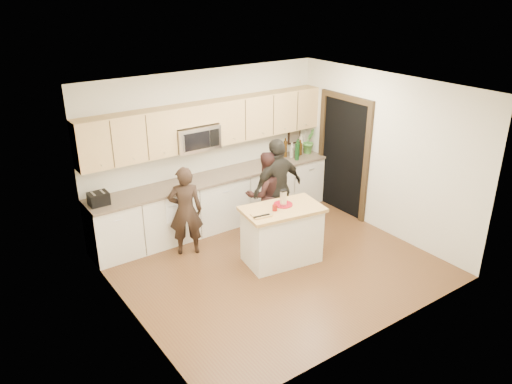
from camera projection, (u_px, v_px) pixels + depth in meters
floor at (275, 265)px, 7.66m from camera, size 4.50×4.50×0.00m
room_shell at (277, 159)px, 6.98m from camera, size 4.52×4.02×2.71m
back_cabinetry at (217, 201)px, 8.75m from camera, size 4.50×0.66×0.94m
upper_cabinetry at (212, 122)px, 8.34m from camera, size 4.50×0.33×0.75m
microwave at (195, 137)px, 8.20m from camera, size 0.76×0.41×0.40m
doorway at (344, 152)px, 9.06m from camera, size 0.06×1.25×2.20m
framed_picture at (294, 134)px, 9.68m from camera, size 0.30×0.03×0.38m
dish_towel at (172, 200)px, 7.97m from camera, size 0.34×0.60×0.48m
island at (282, 234)px, 7.62m from camera, size 1.29×0.88×0.90m
red_plate at (283, 204)px, 7.54m from camera, size 0.29×0.29×0.02m
box_grater at (283, 198)px, 7.43m from camera, size 0.09×0.07×0.25m
drink_glass at (275, 208)px, 7.34m from camera, size 0.08×0.08×0.09m
cutting_board at (261, 215)px, 7.20m from camera, size 0.31×0.24×0.02m
tongs at (261, 216)px, 7.13m from camera, size 0.26×0.07×0.02m
knife at (266, 215)px, 7.16m from camera, size 0.20×0.05×0.01m
toaster at (99, 199)px, 7.43m from camera, size 0.29×0.24×0.19m
bottle_cluster at (296, 148)px, 9.44m from camera, size 0.47×0.35×0.39m
orchid at (309, 141)px, 9.61m from camera, size 0.32×0.30×0.47m
woman_left at (186, 211)px, 7.75m from camera, size 0.63×0.54×1.46m
woman_center at (266, 194)px, 8.33m from camera, size 0.82×0.69×1.48m
woman_right at (278, 188)px, 8.30m from camera, size 1.02×0.48×1.69m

